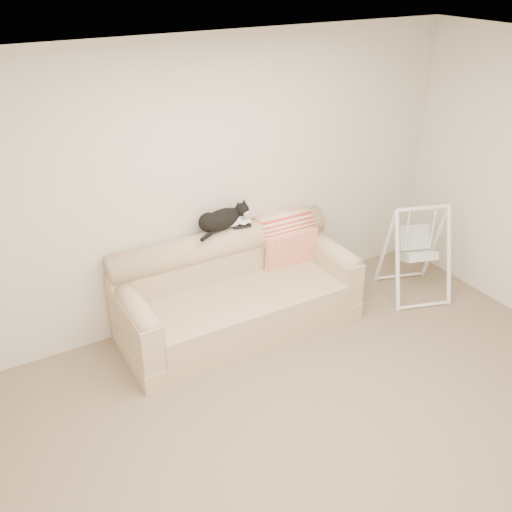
{
  "coord_description": "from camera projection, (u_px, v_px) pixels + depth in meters",
  "views": [
    {
      "loc": [
        -2.08,
        -2.38,
        3.17
      ],
      "look_at": [
        0.01,
        1.27,
        0.9
      ],
      "focal_mm": 40.0,
      "sensor_mm": 36.0,
      "label": 1
    }
  ],
  "objects": [
    {
      "name": "throw_blanket",
      "position": [
        284.0,
        232.0,
        5.59
      ],
      "size": [
        0.56,
        0.38,
        0.58
      ],
      "color": "red",
      "rests_on": "sofa"
    },
    {
      "name": "room_shell",
      "position": [
        357.0,
        252.0,
        3.51
      ],
      "size": [
        5.04,
        4.04,
        2.6
      ],
      "color": "beige",
      "rests_on": "ground"
    },
    {
      "name": "baby_swing",
      "position": [
        416.0,
        250.0,
        5.76
      ],
      "size": [
        0.76,
        0.78,
        0.98
      ],
      "color": "white",
      "rests_on": "ground"
    },
    {
      "name": "ground_plane",
      "position": [
        339.0,
        433.0,
        4.24
      ],
      "size": [
        5.0,
        5.0,
        0.0
      ],
      "primitive_type": "plane",
      "color": "#71614E",
      "rests_on": "ground"
    },
    {
      "name": "remote_a",
      "position": [
        220.0,
        229.0,
        5.22
      ],
      "size": [
        0.19,
        0.09,
        0.03
      ],
      "color": "black",
      "rests_on": "sofa"
    },
    {
      "name": "sofa",
      "position": [
        235.0,
        293.0,
        5.3
      ],
      "size": [
        2.2,
        0.93,
        0.9
      ],
      "color": "tan",
      "rests_on": "ground"
    },
    {
      "name": "tuxedo_cat",
      "position": [
        222.0,
        219.0,
        5.17
      ],
      "size": [
        0.6,
        0.33,
        0.24
      ],
      "color": "black",
      "rests_on": "sofa"
    },
    {
      "name": "remote_b",
      "position": [
        242.0,
        226.0,
        5.28
      ],
      "size": [
        0.18,
        0.07,
        0.02
      ],
      "color": "black",
      "rests_on": "sofa"
    }
  ]
}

